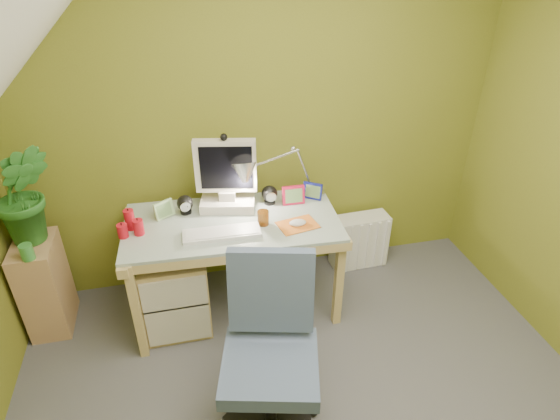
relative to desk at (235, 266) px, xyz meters
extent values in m
cube|color=olive|center=(0.26, 0.42, 0.85)|extent=(3.20, 0.01, 2.40)
cube|color=silver|center=(-0.08, -0.14, 0.36)|extent=(0.46, 0.16, 0.02)
cube|color=orange|center=(0.38, -0.14, 0.35)|extent=(0.26, 0.21, 0.01)
ellipsoid|color=silver|center=(0.38, -0.14, 0.37)|extent=(0.11, 0.08, 0.04)
cylinder|color=brown|center=(0.18, -0.08, 0.40)|extent=(0.07, 0.07, 0.09)
cube|color=red|center=(0.42, 0.12, 0.41)|extent=(0.15, 0.02, 0.12)
cube|color=navy|center=(0.56, 0.16, 0.41)|extent=(0.12, 0.09, 0.11)
cube|color=#A6CF8E|center=(-0.40, 0.14, 0.41)|extent=(0.12, 0.08, 0.11)
cube|color=tan|center=(-1.19, 0.12, -0.03)|extent=(0.24, 0.36, 0.63)
imported|color=#266521|center=(-1.16, 0.17, 0.59)|extent=(0.38, 0.32, 0.62)
cylinder|color=#3A8B39|center=(-1.17, -0.03, 0.33)|extent=(0.09, 0.09, 0.09)
cube|color=white|center=(0.99, 0.28, -0.14)|extent=(0.42, 0.19, 0.42)
camera|label=1|loc=(-0.26, -2.43, 1.89)|focal=30.00mm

